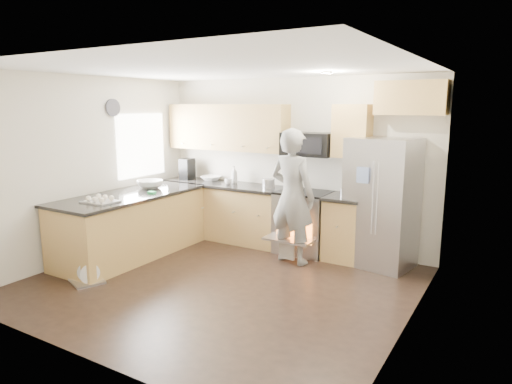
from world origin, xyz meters
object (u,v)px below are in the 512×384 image
Objects in this scene: refrigerator at (381,203)px; stove_range at (304,208)px; person at (292,196)px; dish_rack at (86,276)px.

stove_range is at bearing -169.63° from refrigerator.
refrigerator is at bearing 0.37° from stove_range.
refrigerator is 1.21m from person.
person reaches higher than refrigerator.
person reaches higher than stove_range.
stove_range is 3.32× the size of dish_rack.
refrigerator reaches higher than dish_rack.
stove_range reaches higher than dish_rack.
person is at bearing 46.79° from dish_rack.
dish_rack is at bearing 55.09° from person.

